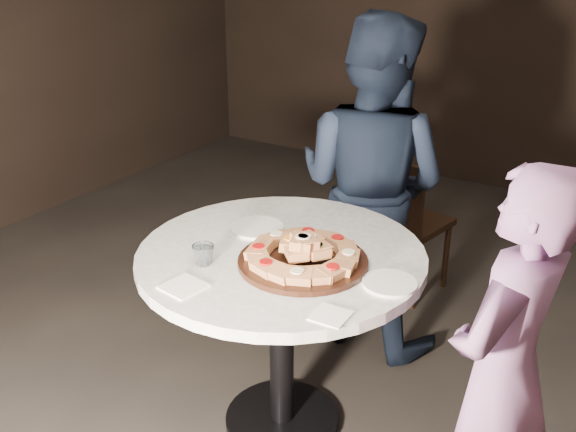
{
  "coord_description": "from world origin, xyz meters",
  "views": [
    {
      "loc": [
        1.08,
        -1.81,
        1.98
      ],
      "look_at": [
        -0.14,
        0.12,
        0.98
      ],
      "focal_mm": 40.0,
      "sensor_mm": 36.0,
      "label": 1
    }
  ],
  "objects": [
    {
      "name": "plate_left",
      "position": [
        -0.33,
        0.19,
        0.86
      ],
      "size": [
        0.29,
        0.29,
        0.01
      ],
      "primitive_type": "cylinder",
      "rotation": [
        0.0,
        0.0,
        0.4
      ],
      "color": "white",
      "rests_on": "table"
    },
    {
      "name": "chair_far",
      "position": [
        -0.17,
        1.39,
        0.5
      ],
      "size": [
        0.48,
        0.5,
        0.87
      ],
      "rotation": [
        0.0,
        0.0,
        2.95
      ],
      "color": "black",
      "rests_on": "ground"
    },
    {
      "name": "focaccia_pile",
      "position": [
        -0.0,
        0.02,
        0.91
      ],
      "size": [
        0.44,
        0.43,
        0.12
      ],
      "rotation": [
        0.0,
        0.0,
        -0.37
      ],
      "color": "#AC6F42",
      "rests_on": "serving_board"
    },
    {
      "name": "diner_teal",
      "position": [
        0.78,
        -0.05,
        0.71
      ],
      "size": [
        0.44,
        0.58,
        1.42
      ],
      "primitive_type": "imported",
      "rotation": [
        0.0,
        0.0,
        -1.78
      ],
      "color": "slate",
      "rests_on": "ground"
    },
    {
      "name": "napkin_near",
      "position": [
        -0.27,
        -0.35,
        0.85
      ],
      "size": [
        0.16,
        0.16,
        0.01
      ],
      "primitive_type": "cube",
      "rotation": [
        0.0,
        0.0,
        -0.15
      ],
      "color": "white",
      "rests_on": "table"
    },
    {
      "name": "diner_navy",
      "position": [
        -0.15,
        0.91,
        0.84
      ],
      "size": [
        0.87,
        0.7,
        1.68
      ],
      "primitive_type": "imported",
      "rotation": [
        0.0,
        0.0,
        3.06
      ],
      "color": "black",
      "rests_on": "ground"
    },
    {
      "name": "serving_board",
      "position": [
        -0.01,
        0.02,
        0.86
      ],
      "size": [
        0.53,
        0.53,
        0.02
      ],
      "primitive_type": "cylinder",
      "rotation": [
        0.0,
        0.0,
        0.08
      ],
      "color": "black",
      "rests_on": "table"
    },
    {
      "name": "napkin_far",
      "position": [
        0.25,
        -0.24,
        0.85
      ],
      "size": [
        0.12,
        0.12,
        0.01
      ],
      "primitive_type": "cube",
      "rotation": [
        0.0,
        0.0,
        0.03
      ],
      "color": "white",
      "rests_on": "table"
    },
    {
      "name": "table",
      "position": [
        -0.14,
        0.07,
        0.69
      ],
      "size": [
        1.3,
        1.3,
        0.85
      ],
      "rotation": [
        0.0,
        0.0,
        -0.15
      ],
      "color": "black",
      "rests_on": "ground"
    },
    {
      "name": "plate_right",
      "position": [
        0.33,
        0.05,
        0.86
      ],
      "size": [
        0.21,
        0.21,
        0.01
      ],
      "primitive_type": "cylinder",
      "rotation": [
        0.0,
        0.0,
        0.09
      ],
      "color": "white",
      "rests_on": "table"
    },
    {
      "name": "water_glass",
      "position": [
        -0.32,
        -0.18,
        0.89
      ],
      "size": [
        0.09,
        0.09,
        0.08
      ],
      "primitive_type": "imported",
      "rotation": [
        0.0,
        0.0,
        0.04
      ],
      "color": "silver",
      "rests_on": "table"
    }
  ]
}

